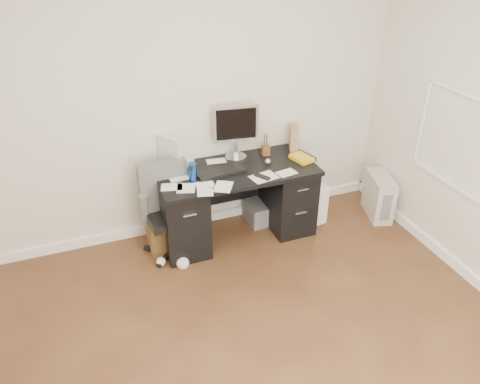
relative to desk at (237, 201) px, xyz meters
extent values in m
plane|color=#4A2517|center=(-0.30, -1.65, -0.40)|extent=(4.00, 4.00, 0.00)
cube|color=beige|center=(-0.30, 0.35, 0.95)|extent=(4.00, 0.02, 2.70)
cube|color=white|center=(-0.30, 0.33, -0.35)|extent=(4.00, 0.03, 0.10)
cube|color=black|center=(0.00, 0.00, 0.33)|extent=(1.50, 0.70, 0.04)
cube|color=black|center=(-0.55, 0.00, -0.04)|extent=(0.40, 0.60, 0.71)
cube|color=black|center=(0.55, 0.00, -0.04)|extent=(0.40, 0.60, 0.71)
cube|color=black|center=(0.00, 0.33, 0.06)|extent=(0.70, 0.03, 0.51)
cube|color=black|center=(-0.16, -0.03, 0.36)|extent=(0.49, 0.22, 0.03)
sphere|color=#B5B5BA|center=(0.31, -0.02, 0.38)|extent=(0.07, 0.07, 0.06)
cylinder|color=navy|center=(-0.44, -0.07, 0.43)|extent=(0.09, 0.09, 0.17)
cube|color=silver|center=(-0.57, 0.24, 0.51)|extent=(0.25, 0.30, 0.32)
cube|color=#916A46|center=(0.69, 0.19, 0.47)|extent=(0.18, 0.24, 0.25)
cube|color=yellow|center=(0.67, -0.04, 0.37)|extent=(0.22, 0.25, 0.04)
cube|color=beige|center=(1.55, -0.19, -0.17)|extent=(0.33, 0.50, 0.46)
cube|color=white|center=(0.79, -0.09, -0.18)|extent=(0.35, 0.27, 0.43)
cube|color=#4C3117|center=(-0.71, 0.06, -0.23)|extent=(0.35, 0.35, 0.35)
cube|color=slate|center=(0.37, 0.15, -0.29)|extent=(0.39, 0.32, 0.22)
camera|label=1|loc=(-1.35, -3.66, 2.39)|focal=35.00mm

